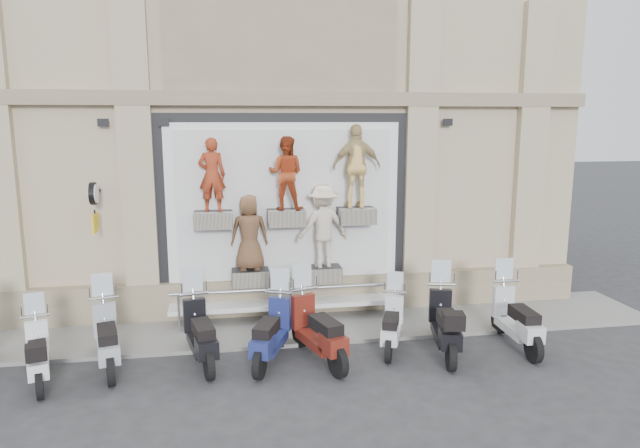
% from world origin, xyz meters
% --- Properties ---
extents(ground, '(90.00, 90.00, 0.00)m').
position_xyz_m(ground, '(0.00, 0.00, 0.00)').
color(ground, '#2F2F31').
rests_on(ground, ground).
extents(sidewalk, '(16.00, 2.20, 0.08)m').
position_xyz_m(sidewalk, '(0.00, 2.10, 0.04)').
color(sidewalk, gray).
rests_on(sidewalk, ground).
extents(building, '(14.00, 8.60, 12.00)m').
position_xyz_m(building, '(0.00, 7.00, 6.00)').
color(building, tan).
rests_on(building, ground).
extents(shop_vitrine, '(5.60, 0.88, 4.30)m').
position_xyz_m(shop_vitrine, '(0.15, 2.74, 2.39)').
color(shop_vitrine, black).
rests_on(shop_vitrine, ground).
extents(guard_rail, '(5.06, 0.10, 0.93)m').
position_xyz_m(guard_rail, '(0.00, 2.00, 0.47)').
color(guard_rail, '#9EA0A5').
rests_on(guard_rail, ground).
extents(clock_sign_bracket, '(0.10, 0.80, 1.02)m').
position_xyz_m(clock_sign_bracket, '(-3.90, 2.47, 2.80)').
color(clock_sign_bracket, black).
rests_on(clock_sign_bracket, ground).
extents(scooter_b, '(0.99, 1.83, 1.43)m').
position_xyz_m(scooter_b, '(-4.50, 0.24, 0.71)').
color(scooter_b, white).
rests_on(scooter_b, ground).
extents(scooter_c, '(1.02, 2.06, 1.61)m').
position_xyz_m(scooter_c, '(-3.45, 0.63, 0.80)').
color(scooter_c, '#91969D').
rests_on(scooter_c, ground).
extents(scooter_d, '(1.00, 2.07, 1.62)m').
position_xyz_m(scooter_d, '(-1.81, 0.58, 0.81)').
color(scooter_d, black).
rests_on(scooter_d, ground).
extents(scooter_e, '(1.26, 2.06, 1.61)m').
position_xyz_m(scooter_e, '(-0.53, 0.44, 0.81)').
color(scooter_e, navy).
rests_on(scooter_e, ground).
extents(scooter_f, '(1.21, 2.18, 1.70)m').
position_xyz_m(scooter_f, '(0.32, 0.32, 0.85)').
color(scooter_f, '#5E1910').
rests_on(scooter_f, ground).
extents(scooter_g, '(1.11, 1.80, 1.41)m').
position_xyz_m(scooter_g, '(1.82, 0.63, 0.71)').
color(scooter_g, silver).
rests_on(scooter_g, ground).
extents(scooter_h, '(1.04, 2.14, 1.67)m').
position_xyz_m(scooter_h, '(2.75, 0.25, 0.84)').
color(scooter_h, black).
rests_on(scooter_h, ground).
extents(scooter_i, '(0.67, 2.04, 1.64)m').
position_xyz_m(scooter_i, '(4.25, 0.33, 0.82)').
color(scooter_i, silver).
rests_on(scooter_i, ground).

